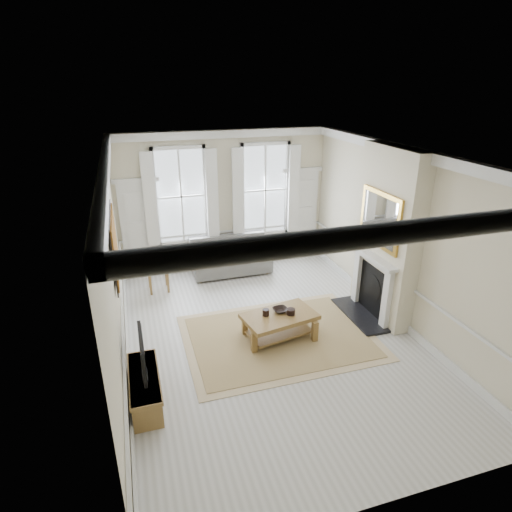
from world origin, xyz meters
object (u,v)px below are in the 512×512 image
object	(u,v)px
side_table	(158,272)
tv_stand	(145,388)
sofa	(230,258)
coffee_table	(279,318)

from	to	relation	value
side_table	tv_stand	size ratio (longest dim) A/B	0.46
sofa	tv_stand	world-z (taller)	sofa
side_table	tv_stand	bearing A→B (deg)	-98.31
sofa	coffee_table	world-z (taller)	sofa
side_table	coffee_table	world-z (taller)	side_table
tv_stand	coffee_table	bearing A→B (deg)	21.86
sofa	coffee_table	size ratio (longest dim) A/B	1.32
sofa	tv_stand	xyz separation A→B (m)	(-2.35, -4.17, -0.14)
sofa	tv_stand	distance (m)	4.79
side_table	coffee_table	bearing A→B (deg)	-53.53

